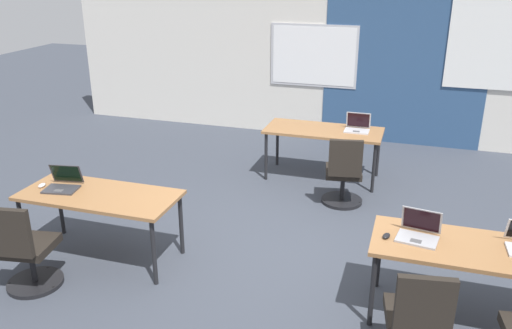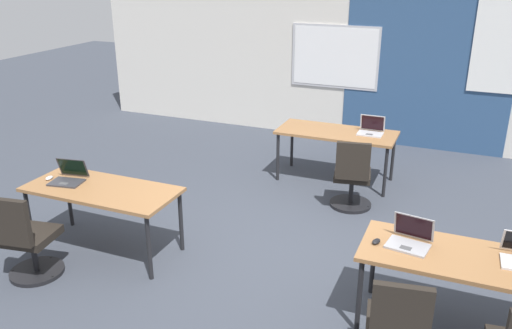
# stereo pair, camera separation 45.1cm
# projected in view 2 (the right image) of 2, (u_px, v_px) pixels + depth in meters

# --- Properties ---
(ground_plane) EXTENTS (24.00, 24.00, 0.00)m
(ground_plane) POSITION_uv_depth(u_px,v_px,m) (280.00, 255.00, 5.58)
(ground_plane) COLOR #383D47
(back_wall_assembly) EXTENTS (10.00, 0.27, 2.80)m
(back_wall_assembly) POSITION_uv_depth(u_px,v_px,m) (373.00, 57.00, 8.66)
(back_wall_assembly) COLOR silver
(back_wall_assembly) RESTS_ON ground
(desk_near_left) EXTENTS (1.60, 0.70, 0.72)m
(desk_near_left) POSITION_uv_depth(u_px,v_px,m) (102.00, 193.00, 5.45)
(desk_near_left) COLOR olive
(desk_near_left) RESTS_ON ground
(desk_near_right) EXTENTS (1.60, 0.70, 0.72)m
(desk_near_right) POSITION_uv_depth(u_px,v_px,m) (463.00, 263.00, 4.19)
(desk_near_right) COLOR olive
(desk_near_right) RESTS_ON ground
(desk_far_center) EXTENTS (1.60, 0.70, 0.72)m
(desk_far_center) POSITION_uv_depth(u_px,v_px,m) (337.00, 136.00, 7.23)
(desk_far_center) COLOR olive
(desk_far_center) RESTS_ON ground
(laptop_near_right_inner) EXTENTS (0.37, 0.33, 0.23)m
(laptop_near_right_inner) POSITION_uv_depth(u_px,v_px,m) (410.00, 239.00, 4.33)
(laptop_near_right_inner) COLOR #9E9EA3
(laptop_near_right_inner) RESTS_ON desk_near_right
(mouse_near_right_inner) EXTENTS (0.08, 0.11, 0.03)m
(mouse_near_right_inner) POSITION_uv_depth(u_px,v_px,m) (376.00, 241.00, 4.36)
(mouse_near_right_inner) COLOR black
(mouse_near_right_inner) RESTS_ON desk_near_right
(laptop_near_left_end) EXTENTS (0.38, 0.36, 0.23)m
(laptop_near_left_end) POSITION_uv_depth(u_px,v_px,m) (69.00, 177.00, 5.57)
(laptop_near_left_end) COLOR #333338
(laptop_near_left_end) RESTS_ON desk_near_left
(mouse_near_left_end) EXTENTS (0.06, 0.10, 0.03)m
(mouse_near_left_end) POSITION_uv_depth(u_px,v_px,m) (49.00, 178.00, 5.63)
(mouse_near_left_end) COLOR silver
(mouse_near_left_end) RESTS_ON desk_near_left
(chair_near_left_end) EXTENTS (0.52, 0.57, 0.92)m
(chair_near_left_end) POSITION_uv_depth(u_px,v_px,m) (27.00, 243.00, 5.05)
(chair_near_left_end) COLOR black
(chair_near_left_end) RESTS_ON ground
(laptop_far_right) EXTENTS (0.33, 0.27, 0.24)m
(laptop_far_right) POSITION_uv_depth(u_px,v_px,m) (371.00, 130.00, 7.10)
(laptop_far_right) COLOR #B7B7BC
(laptop_far_right) RESTS_ON desk_far_center
(chair_far_right) EXTENTS (0.52, 0.57, 0.92)m
(chair_far_right) POSITION_uv_depth(u_px,v_px,m) (352.00, 180.00, 6.50)
(chair_far_right) COLOR black
(chair_far_right) RESTS_ON ground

